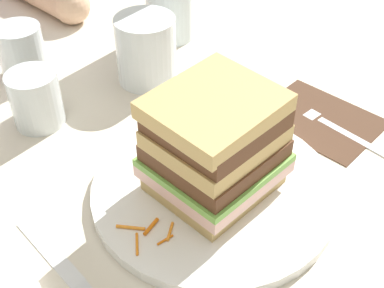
{
  "coord_description": "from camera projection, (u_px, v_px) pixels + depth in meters",
  "views": [
    {
      "loc": [
        -0.31,
        -0.26,
        0.41
      ],
      "look_at": [
        -0.01,
        0.03,
        0.05
      ],
      "focal_mm": 48.03,
      "sensor_mm": 36.0,
      "label": 1
    }
  ],
  "objects": [
    {
      "name": "empty_tumbler_1",
      "position": [
        36.0,
        99.0,
        0.64
      ],
      "size": [
        0.06,
        0.06,
        0.07
      ],
      "primitive_type": "cylinder",
      "color": "silver",
      "rests_on": "ground_plane"
    },
    {
      "name": "carrot_shred_3",
      "position": [
        131.0,
        227.0,
        0.51
      ],
      "size": [
        0.02,
        0.03,
        0.0
      ],
      "primitive_type": "cylinder",
      "rotation": [
        0.0,
        1.57,
        2.2
      ],
      "color": "orange",
      "rests_on": "main_plate"
    },
    {
      "name": "carrot_shred_2",
      "position": [
        165.0,
        240.0,
        0.5
      ],
      "size": [
        0.02,
        0.01,
        0.0
      ],
      "primitive_type": "cylinder",
      "rotation": [
        0.0,
        1.57,
        6.13
      ],
      "color": "orange",
      "rests_on": "main_plate"
    },
    {
      "name": "carrot_shred_4",
      "position": [
        139.0,
        245.0,
        0.5
      ],
      "size": [
        0.02,
        0.02,
        0.0
      ],
      "primitive_type": "cylinder",
      "rotation": [
        0.0,
        1.57,
        4.0
      ],
      "color": "orange",
      "rests_on": "main_plate"
    },
    {
      "name": "carrot_shred_9",
      "position": [
        278.0,
        145.0,
        0.61
      ],
      "size": [
        0.02,
        0.01,
        0.0
      ],
      "primitive_type": "cylinder",
      "rotation": [
        0.0,
        1.57,
        0.24
      ],
      "color": "orange",
      "rests_on": "main_plate"
    },
    {
      "name": "sandwich",
      "position": [
        213.0,
        144.0,
        0.52
      ],
      "size": [
        0.13,
        0.12,
        0.12
      ],
      "color": "tan",
      "rests_on": "main_plate"
    },
    {
      "name": "empty_tumbler_0",
      "position": [
        22.0,
        52.0,
        0.73
      ],
      "size": [
        0.07,
        0.07,
        0.08
      ],
      "primitive_type": "cylinder",
      "color": "silver",
      "rests_on": "ground_plane"
    },
    {
      "name": "carrot_shred_7",
      "position": [
        271.0,
        143.0,
        0.61
      ],
      "size": [
        0.0,
        0.02,
        0.0
      ],
      "primitive_type": "cylinder",
      "rotation": [
        0.0,
        1.57,
        1.59
      ],
      "color": "orange",
      "rests_on": "main_plate"
    },
    {
      "name": "ground_plane",
      "position": [
        219.0,
        189.0,
        0.57
      ],
      "size": [
        3.0,
        3.0,
        0.0
      ],
      "primitive_type": "plane",
      "color": "beige"
    },
    {
      "name": "knife",
      "position": [
        80.0,
        285.0,
        0.48
      ],
      "size": [
        0.03,
        0.2,
        0.0
      ],
      "color": "silver",
      "rests_on": "ground_plane"
    },
    {
      "name": "carrot_shred_5",
      "position": [
        275.0,
        147.0,
        0.61
      ],
      "size": [
        0.02,
        0.02,
        0.0
      ],
      "primitive_type": "cylinder",
      "rotation": [
        0.0,
        1.57,
        2.48
      ],
      "color": "orange",
      "rests_on": "main_plate"
    },
    {
      "name": "napkin_dark",
      "position": [
        320.0,
        119.0,
        0.67
      ],
      "size": [
        0.12,
        0.15,
        0.0
      ],
      "primitive_type": "cube",
      "rotation": [
        0.0,
        0.0,
        0.01
      ],
      "color": "#4C3323",
      "rests_on": "ground_plane"
    },
    {
      "name": "fork",
      "position": [
        334.0,
        124.0,
        0.66
      ],
      "size": [
        0.03,
        0.17,
        0.0
      ],
      "color": "silver",
      "rests_on": "napkin_dark"
    },
    {
      "name": "carrot_shred_0",
      "position": [
        151.0,
        227.0,
        0.51
      ],
      "size": [
        0.02,
        0.01,
        0.0
      ],
      "primitive_type": "cylinder",
      "rotation": [
        0.0,
        1.57,
        3.36
      ],
      "color": "orange",
      "rests_on": "main_plate"
    },
    {
      "name": "carrot_shred_6",
      "position": [
        260.0,
        156.0,
        0.6
      ],
      "size": [
        0.01,
        0.03,
        0.0
      ],
      "primitive_type": "cylinder",
      "rotation": [
        0.0,
        1.57,
        4.58
      ],
      "color": "orange",
      "rests_on": "main_plate"
    },
    {
      "name": "main_plate",
      "position": [
        212.0,
        188.0,
        0.57
      ],
      "size": [
        0.27,
        0.27,
        0.01
      ],
      "primitive_type": "cylinder",
      "color": "white",
      "rests_on": "ground_plane"
    },
    {
      "name": "carrot_shred_12",
      "position": [
        278.0,
        155.0,
        0.6
      ],
      "size": [
        0.03,
        0.01,
        0.0
      ],
      "primitive_type": "cylinder",
      "rotation": [
        0.0,
        1.57,
        2.8
      ],
      "color": "orange",
      "rests_on": "main_plate"
    },
    {
      "name": "juice_glass",
      "position": [
        146.0,
        53.0,
        0.72
      ],
      "size": [
        0.08,
        0.08,
        0.1
      ],
      "color": "white",
      "rests_on": "ground_plane"
    },
    {
      "name": "carrot_shred_10",
      "position": [
        267.0,
        139.0,
        0.62
      ],
      "size": [
        0.02,
        0.02,
        0.0
      ],
      "primitive_type": "cylinder",
      "rotation": [
        0.0,
        1.57,
        2.32
      ],
      "color": "orange",
      "rests_on": "main_plate"
    },
    {
      "name": "carrot_shred_1",
      "position": [
        170.0,
        231.0,
        0.51
      ],
      "size": [
        0.02,
        0.02,
        0.0
      ],
      "primitive_type": "cylinder",
      "rotation": [
        0.0,
        1.57,
        0.56
      ],
      "color": "orange",
      "rests_on": "main_plate"
    },
    {
      "name": "carrot_shred_11",
      "position": [
        250.0,
        151.0,
        0.6
      ],
      "size": [
        0.03,
        0.01,
        0.0
      ],
      "primitive_type": "cylinder",
      "rotation": [
        0.0,
        1.57,
        0.14
      ],
      "color": "orange",
      "rests_on": "main_plate"
    },
    {
      "name": "carrot_shred_8",
      "position": [
        271.0,
        154.0,
        0.6
      ],
      "size": [
        0.01,
        0.03,
        0.0
      ],
      "primitive_type": "cylinder",
      "rotation": [
        0.0,
        1.57,
        5.02
      ],
      "color": "orange",
      "rests_on": "main_plate"
    }
  ]
}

